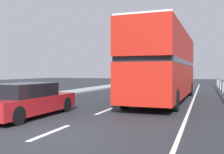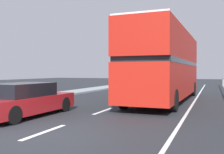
% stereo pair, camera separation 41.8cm
% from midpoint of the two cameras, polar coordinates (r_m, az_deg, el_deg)
% --- Properties ---
extents(ground_plane, '(74.97, 120.00, 0.10)m').
position_cam_midpoint_polar(ground_plane, '(7.81, -16.02, -12.32)').
color(ground_plane, '#24272B').
extents(lane_paint_markings, '(3.70, 46.00, 0.01)m').
position_cam_midpoint_polar(lane_paint_markings, '(14.70, 10.58, -5.74)').
color(lane_paint_markings, silver).
rests_on(lane_paint_markings, ground).
extents(double_decker_bus_red, '(2.89, 11.38, 4.18)m').
position_cam_midpoint_polar(double_decker_bus_red, '(16.14, 10.51, 2.86)').
color(double_decker_bus_red, '#AD1B12').
rests_on(double_decker_bus_red, ground).
extents(hatchback_car_near, '(1.84, 4.56, 1.32)m').
position_cam_midpoint_polar(hatchback_car_near, '(10.98, -18.88, -4.79)').
color(hatchback_car_near, maroon).
rests_on(hatchback_car_near, ground).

